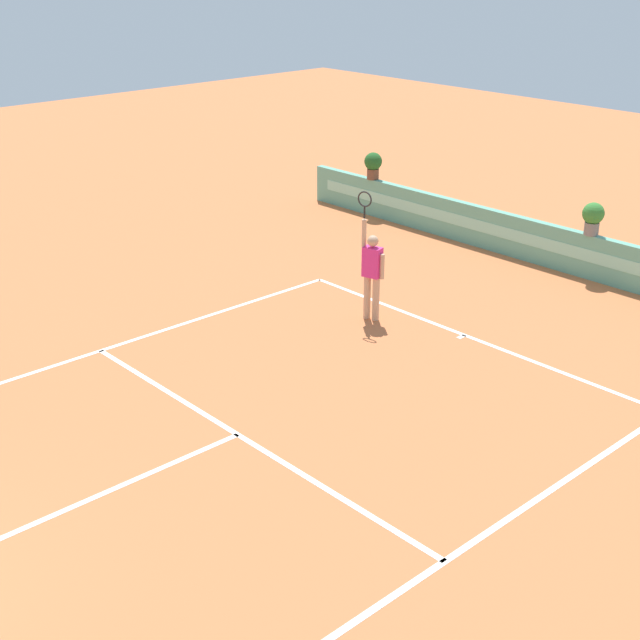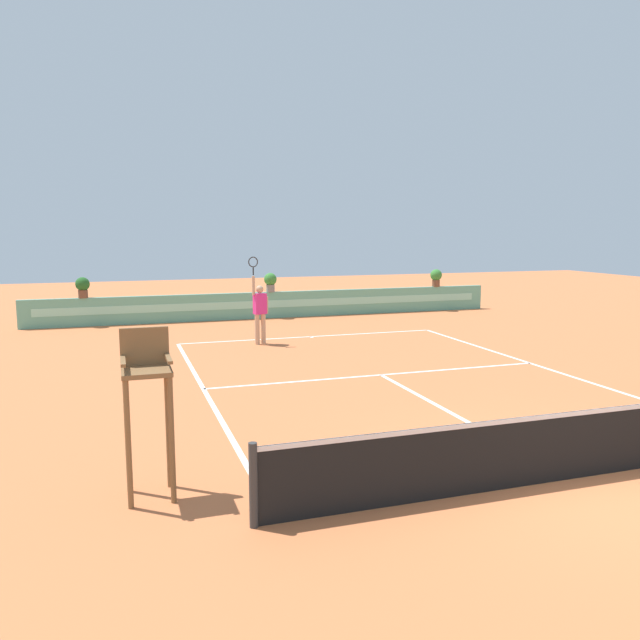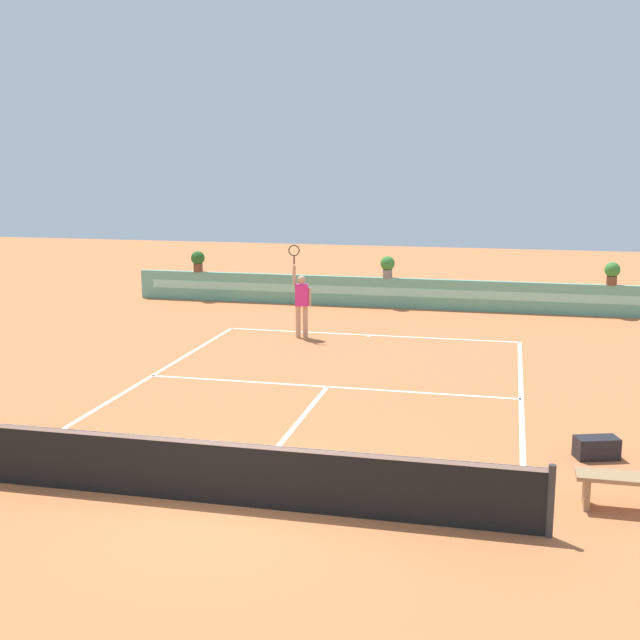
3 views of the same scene
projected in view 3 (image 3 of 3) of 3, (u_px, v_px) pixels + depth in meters
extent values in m
plane|color=#C66B3D|center=(323.00, 392.00, 17.49)|extent=(60.00, 60.00, 0.00)
cube|color=white|center=(370.00, 335.00, 23.12)|extent=(8.22, 0.10, 0.01)
cube|color=white|center=(327.00, 387.00, 17.87)|extent=(8.22, 0.10, 0.01)
cube|color=white|center=(289.00, 434.00, 14.81)|extent=(0.10, 6.40, 0.01)
cube|color=white|center=(144.00, 381.00, 18.35)|extent=(0.10, 11.89, 0.01)
cube|color=white|center=(521.00, 405.00, 16.52)|extent=(0.10, 11.89, 0.01)
cube|color=white|center=(369.00, 336.00, 23.02)|extent=(0.10, 0.20, 0.01)
cylinder|color=#333333|center=(551.00, 501.00, 10.68)|extent=(0.10, 0.10, 1.00)
cube|color=black|center=(229.00, 474.00, 11.66)|extent=(8.82, 0.02, 0.95)
cube|color=white|center=(229.00, 444.00, 11.58)|extent=(8.82, 0.03, 0.06)
cube|color=#60A88E|center=(393.00, 293.00, 27.32)|extent=(18.00, 0.20, 1.00)
cube|color=#8ED6BC|center=(392.00, 292.00, 27.21)|extent=(17.10, 0.01, 0.28)
cube|color=#99754C|center=(586.00, 492.00, 11.68)|extent=(0.08, 0.40, 0.45)
cube|color=#99754C|center=(635.00, 479.00, 11.49)|extent=(1.60, 0.44, 0.06)
cube|color=black|center=(596.00, 448.00, 13.58)|extent=(0.78, 0.56, 0.36)
cylinder|color=tan|center=(305.00, 322.00, 22.72)|extent=(0.14, 0.14, 0.90)
cylinder|color=tan|center=(298.00, 322.00, 22.72)|extent=(0.14, 0.14, 0.90)
cube|color=#E52D84|center=(302.00, 295.00, 22.58)|extent=(0.40, 0.30, 0.60)
sphere|color=tan|center=(302.00, 280.00, 22.49)|extent=(0.22, 0.22, 0.22)
cylinder|color=tan|center=(294.00, 275.00, 22.47)|extent=(0.09, 0.09, 0.55)
cylinder|color=black|center=(294.00, 260.00, 22.39)|extent=(0.04, 0.04, 0.24)
torus|color=#262626|center=(294.00, 250.00, 22.34)|extent=(0.31, 0.10, 0.31)
cylinder|color=tan|center=(310.00, 297.00, 22.59)|extent=(0.09, 0.09, 0.50)
sphere|color=#CCE033|center=(167.00, 446.00, 14.08)|extent=(0.07, 0.07, 0.07)
cylinder|color=gray|center=(387.00, 274.00, 27.24)|extent=(0.32, 0.32, 0.28)
sphere|color=#387F33|center=(388.00, 263.00, 27.18)|extent=(0.48, 0.48, 0.48)
cylinder|color=brown|center=(612.00, 281.00, 25.67)|extent=(0.32, 0.32, 0.28)
sphere|color=#387F33|center=(612.00, 270.00, 25.60)|extent=(0.48, 0.48, 0.48)
cylinder|color=brown|center=(198.00, 268.00, 28.73)|extent=(0.32, 0.32, 0.28)
sphere|color=#235B23|center=(198.00, 258.00, 28.66)|extent=(0.48, 0.48, 0.48)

